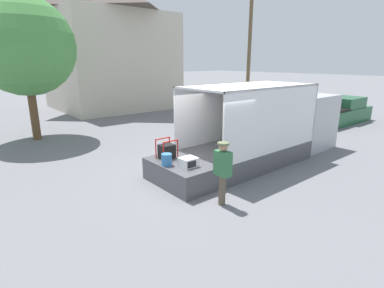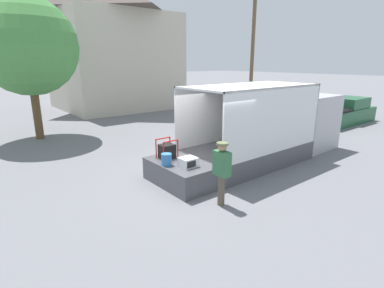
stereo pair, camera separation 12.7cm
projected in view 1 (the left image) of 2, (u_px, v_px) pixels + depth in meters
name	position (u px, v px, depth m)	size (l,w,h in m)	color
ground_plane	(196.00, 179.00, 9.39)	(160.00, 160.00, 0.00)	slate
box_truck	(278.00, 131.00, 11.71)	(6.94, 2.30, 2.78)	#B2B2B7
tailgate_deck	(180.00, 173.00, 8.91)	(1.28, 2.19, 0.68)	#4C4C51
microwave	(188.00, 162.00, 8.43)	(0.47, 0.42, 0.26)	white
portable_generator	(167.00, 151.00, 9.14)	(0.55, 0.46, 0.60)	black
orange_bucket	(167.00, 160.00, 8.52)	(0.30, 0.30, 0.34)	#3370B2
worker_person	(223.00, 167.00, 7.43)	(0.30, 0.44, 1.65)	brown
pickup_truck_green	(339.00, 112.00, 17.85)	(4.97, 1.84, 1.48)	#1E5633
house_backdrop	(110.00, 45.00, 22.80)	(8.48, 8.29, 9.39)	beige
utility_pole	(249.00, 47.00, 22.78)	(1.80, 0.28, 8.92)	brown
street_tree	(24.00, 46.00, 13.03)	(4.30, 4.30, 6.34)	brown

